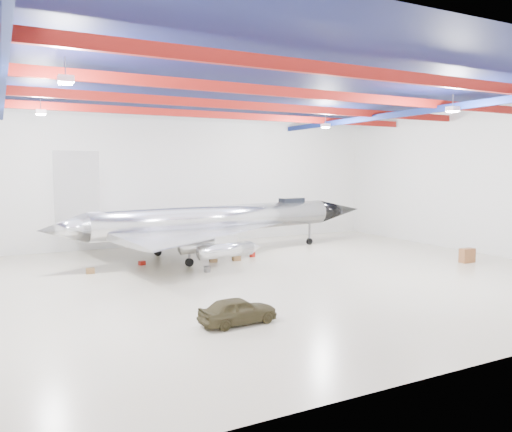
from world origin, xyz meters
TOP-DOWN VIEW (x-y plane):
  - floor at (0.00, 0.00)m, footprint 40.00×40.00m
  - wall_back at (0.00, 15.00)m, footprint 40.00×0.00m
  - wall_right at (20.00, 0.00)m, footprint 0.00×30.00m
  - ceiling at (0.00, 0.00)m, footprint 40.00×40.00m
  - ceiling_structure at (0.00, 0.00)m, footprint 39.50×29.50m
  - jet_aircraft at (2.07, 8.07)m, footprint 27.49×17.86m
  - jeep at (-3.74, -7.42)m, footprint 3.39×1.50m
  - desk at (16.03, -2.37)m, footprint 1.08×0.55m
  - crate_ply at (-7.58, 5.74)m, footprint 0.50×0.41m
  - toolbox_red at (-4.05, 6.99)m, footprint 0.47×0.42m
  - engine_drum at (-1.01, 2.86)m, footprint 0.54×0.54m
  - parts_bin at (2.25, 5.55)m, footprint 0.59×0.49m
  - tool_chest at (3.91, 6.34)m, footprint 0.51×0.51m
  - oil_barrel at (0.58, 5.74)m, footprint 0.58×0.50m
  - spares_box at (4.47, 7.48)m, footprint 0.56×0.56m

SIDE VIEW (x-z plane):
  - floor at x=0.00m, z-range 0.00..0.00m
  - toolbox_red at x=-4.05m, z-range 0.00..0.28m
  - crate_ply at x=-7.58m, z-range 0.00..0.34m
  - oil_barrel at x=0.58m, z-range 0.00..0.36m
  - engine_drum at x=-1.01m, z-range 0.00..0.38m
  - spares_box at x=4.47m, z-range 0.00..0.38m
  - parts_bin at x=2.25m, z-range 0.00..0.38m
  - tool_chest at x=3.91m, z-range 0.00..0.40m
  - desk at x=16.03m, z-range 0.00..0.98m
  - jeep at x=-3.74m, z-range 0.00..1.13m
  - jet_aircraft at x=2.07m, z-range -1.29..6.22m
  - wall_back at x=0.00m, z-range -14.50..25.50m
  - wall_right at x=20.00m, z-range -9.50..20.50m
  - ceiling_structure at x=0.00m, z-range 9.79..10.86m
  - ceiling at x=0.00m, z-range 11.00..11.00m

